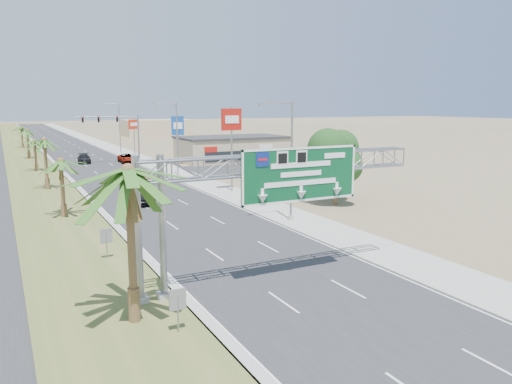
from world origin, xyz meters
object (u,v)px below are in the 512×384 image
(signal_mast, at_px, (126,134))
(sign_gantry, at_px, (272,174))
(palm_near, at_px, (128,172))
(car_right_lane, at_px, (127,158))
(pole_sign_red_far, at_px, (134,127))
(store_building, at_px, (232,149))
(car_left_lane, at_px, (140,195))
(pole_sign_blue, at_px, (178,128))
(car_mid_lane, at_px, (143,178))
(car_far, at_px, (84,159))
(pole_sign_red_near, at_px, (231,125))

(signal_mast, bearing_deg, sign_gantry, -95.74)
(palm_near, distance_m, car_right_lane, 65.23)
(pole_sign_red_far, bearing_deg, store_building, -51.84)
(store_building, bearing_deg, signal_mast, 160.46)
(palm_near, height_order, car_left_lane, palm_near)
(signal_mast, bearing_deg, car_left_lane, -101.06)
(car_left_lane, distance_m, car_right_lane, 36.77)
(store_building, xyz_separation_m, pole_sign_blue, (-10.41, -1.96, 4.03))
(sign_gantry, distance_m, car_left_lane, 25.89)
(signal_mast, distance_m, car_mid_lane, 24.79)
(car_right_lane, relative_size, pole_sign_blue, 0.66)
(sign_gantry, xyz_separation_m, car_far, (-0.57, 64.13, -5.31))
(car_left_lane, distance_m, pole_sign_blue, 32.23)
(signal_mast, xyz_separation_m, car_mid_lane, (-3.67, -24.16, -4.15))
(signal_mast, distance_m, car_far, 8.22)
(store_building, distance_m, car_right_lane, 17.95)
(palm_near, xyz_separation_m, car_far, (7.56, 66.06, -6.19))
(store_building, relative_size, car_mid_lane, 4.25)
(pole_sign_blue, distance_m, pole_sign_red_far, 18.69)
(pole_sign_blue, relative_size, pole_sign_red_far, 1.14)
(store_building, height_order, car_far, store_building)
(palm_near, xyz_separation_m, pole_sign_blue, (20.79, 56.04, -0.91))
(car_right_lane, bearing_deg, car_far, 160.11)
(sign_gantry, height_order, pole_sign_red_near, pole_sign_red_near)
(car_mid_lane, height_order, car_right_lane, car_right_lane)
(sign_gantry, relative_size, pole_sign_blue, 2.08)
(signal_mast, distance_m, pole_sign_red_far, 11.26)
(signal_mast, relative_size, pole_sign_red_near, 1.08)
(car_left_lane, bearing_deg, palm_near, -106.06)
(car_left_lane, height_order, pole_sign_red_near, pole_sign_red_near)
(car_right_lane, relative_size, pole_sign_red_far, 0.75)
(car_right_lane, distance_m, pole_sign_red_far, 12.81)
(palm_near, bearing_deg, pole_sign_red_near, 58.22)
(palm_near, bearing_deg, car_right_lane, 77.44)
(car_left_lane, relative_size, pole_sign_red_near, 0.53)
(pole_sign_red_near, bearing_deg, car_far, 106.17)
(car_left_lane, xyz_separation_m, pole_sign_blue, (13.59, 28.77, 5.16))
(car_left_lane, xyz_separation_m, car_far, (0.36, 38.79, -0.12))
(palm_near, bearing_deg, car_far, 83.47)
(car_left_lane, height_order, car_right_lane, car_left_lane)
(car_left_lane, relative_size, pole_sign_blue, 0.63)
(sign_gantry, distance_m, car_far, 64.35)
(signal_mast, bearing_deg, pole_sign_red_near, -83.69)
(car_far, bearing_deg, sign_gantry, -83.42)
(palm_near, bearing_deg, car_mid_lane, 74.96)
(car_mid_lane, bearing_deg, car_right_lane, 84.21)
(signal_mast, xyz_separation_m, pole_sign_blue, (6.42, -7.94, 1.18))
(car_left_lane, height_order, car_mid_lane, car_left_lane)
(car_mid_lane, distance_m, pole_sign_blue, 19.84)
(sign_gantry, xyz_separation_m, palm_near, (-8.14, -1.93, 0.87))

